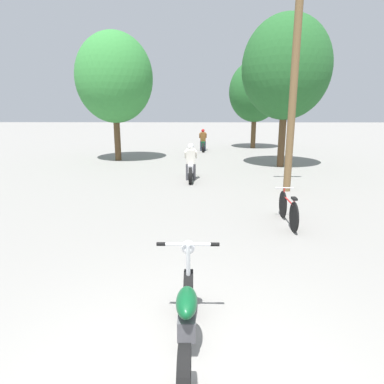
% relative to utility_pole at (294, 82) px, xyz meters
% --- Properties ---
extents(utility_pole, '(1.10, 0.24, 6.80)m').
position_rel_utility_pole_xyz_m(utility_pole, '(0.00, 0.00, 0.00)').
color(utility_pole, brown).
rests_on(utility_pole, ground).
extents(roadside_tree_right_near, '(3.93, 3.53, 6.67)m').
position_rel_utility_pole_xyz_m(roadside_tree_right_near, '(0.91, 4.81, 0.91)').
color(roadside_tree_right_near, '#513A23').
rests_on(roadside_tree_right_near, ground).
extents(roadside_tree_right_far, '(3.43, 3.09, 5.69)m').
position_rel_utility_pole_xyz_m(roadside_tree_right_far, '(0.78, 12.25, 0.21)').
color(roadside_tree_right_far, '#513A23').
rests_on(roadside_tree_right_far, ground).
extents(roadside_tree_left, '(3.85, 3.46, 6.35)m').
position_rel_utility_pole_xyz_m(roadside_tree_left, '(-7.17, 6.62, 0.64)').
color(roadside_tree_left, '#513A23').
rests_on(roadside_tree_left, ground).
extents(motorcycle_foreground, '(0.78, 2.14, 1.11)m').
position_rel_utility_pole_xyz_m(motorcycle_foreground, '(-3.11, -7.78, -3.07)').
color(motorcycle_foreground, black).
rests_on(motorcycle_foreground, ground).
extents(motorcycle_rider_lead, '(0.50, 2.01, 1.41)m').
position_rel_utility_pole_xyz_m(motorcycle_rider_lead, '(-3.25, 1.69, -2.96)').
color(motorcycle_rider_lead, black).
rests_on(motorcycle_rider_lead, ground).
extents(motorcycle_rider_far, '(0.50, 2.04, 1.38)m').
position_rel_utility_pole_xyz_m(motorcycle_rider_far, '(-2.65, 10.70, -2.97)').
color(motorcycle_rider_far, black).
rests_on(motorcycle_rider_far, ground).
extents(bicycle_parked, '(0.44, 1.71, 0.80)m').
position_rel_utility_pole_xyz_m(bicycle_parked, '(-0.83, -3.37, -3.12)').
color(bicycle_parked, black).
rests_on(bicycle_parked, ground).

